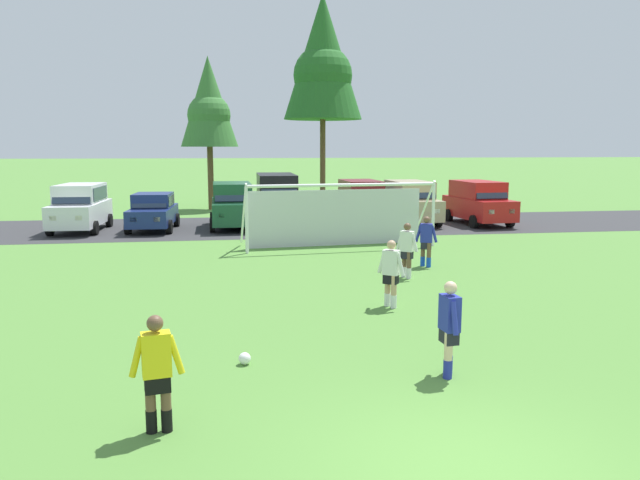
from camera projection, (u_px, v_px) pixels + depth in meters
The scene contains 18 objects.
ground_plane at pixel (307, 254), 21.95m from camera, with size 400.00×400.00×0.00m, color #518438.
parking_lot_strip at pixel (286, 226), 29.79m from camera, with size 52.00×8.40×0.01m, color #333335.
soccer_ball at pixel (245, 359), 10.76m from camera, with size 0.22×0.22×0.22m.
soccer_goal at pixel (338, 213), 23.52m from camera, with size 7.57×2.64×2.57m.
referee at pixel (157, 374), 8.10m from camera, with size 0.75×0.31×1.64m.
player_striker_near at pixel (391, 274), 14.55m from camera, with size 0.60×0.57×1.64m.
player_midfield_center at pixel (426, 242), 19.51m from camera, with size 0.68×0.42×1.64m.
player_defender_far at pixel (449, 329), 10.12m from camera, with size 0.28×0.74×1.64m.
player_winger_left at pixel (407, 251), 17.82m from camera, with size 0.58×0.58×1.64m.
parked_car_slot_far_left at pixel (80, 207), 27.83m from camera, with size 2.24×4.65×2.16m.
parked_car_slot_left at pixel (153, 212), 28.13m from camera, with size 2.18×4.28×1.72m.
parked_car_slot_center_left at pixel (232, 205), 28.89m from camera, with size 2.22×4.64×2.16m.
parked_car_slot_center at pixel (277, 198), 30.14m from camera, with size 2.23×4.82×2.52m.
parked_car_slot_center_right at pixel (361, 201), 31.05m from camera, with size 2.25×4.66×2.16m.
parked_car_slot_right at pixel (410, 202), 30.47m from camera, with size 2.29×4.68×2.16m.
parked_car_slot_far_right at pixel (478, 202), 30.38m from camera, with size 2.39×4.73×2.16m.
tree_left_edge at pixel (209, 105), 36.76m from camera, with size 3.49×3.49×9.30m.
tree_mid_left at pixel (323, 61), 38.78m from camera, with size 5.08×5.08×13.54m.
Camera 1 is at (-2.73, -6.45, 3.83)m, focal length 33.93 mm.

